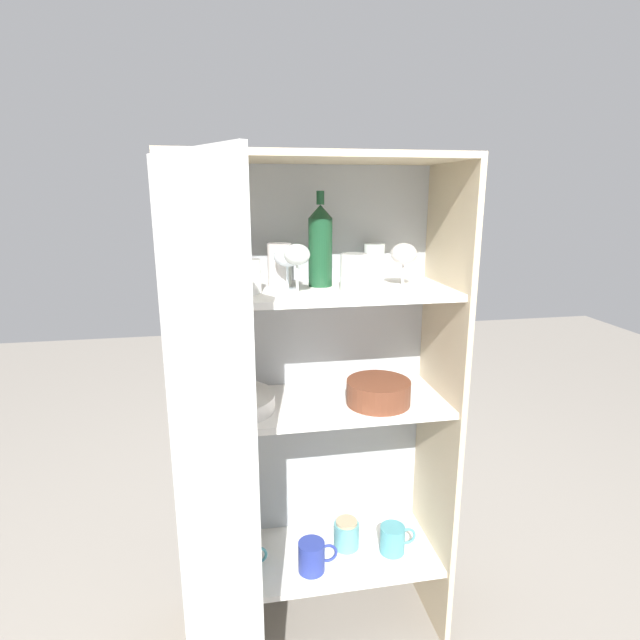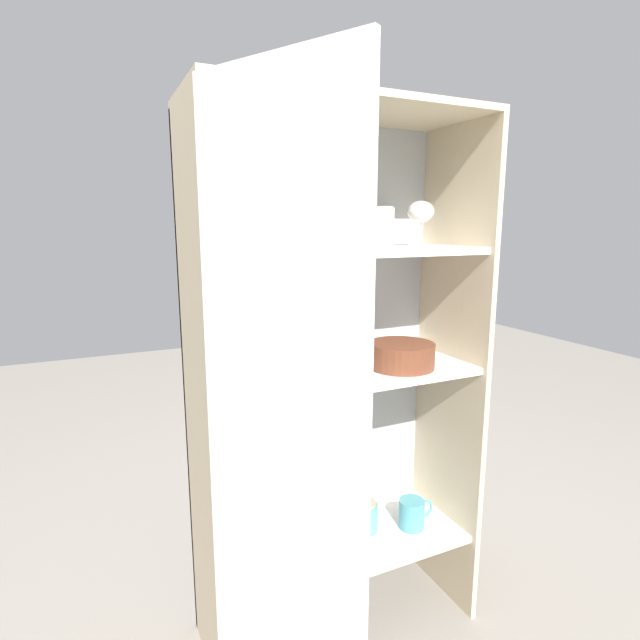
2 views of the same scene
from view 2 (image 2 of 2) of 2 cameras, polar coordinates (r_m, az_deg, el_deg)
name	(u,v)px [view 2 (image 2 of 2)]	position (r m, az deg, el deg)	size (l,w,h in m)	color
cupboard_back_panel	(315,376)	(1.60, -0.59, -6.38)	(0.82, 0.02, 1.53)	#B2B7BC
cupboard_side_left	(200,413)	(1.33, -13.60, -10.29)	(0.02, 0.35, 1.53)	#CCB793
cupboard_side_right	(449,374)	(1.67, 14.53, -5.99)	(0.02, 0.35, 1.53)	#CCB793
cupboard_top_panel	(341,107)	(1.41, 2.39, 23.17)	(0.82, 0.35, 0.02)	#CCB793
shelf_board_lower	(337,544)	(1.69, 2.01, -24.24)	(0.78, 0.32, 0.02)	white
shelf_board_middle	(339,374)	(1.44, 2.16, -6.17)	(0.78, 0.32, 0.02)	white
shelf_board_upper	(340,251)	(1.38, 2.26, 7.85)	(0.78, 0.32, 0.02)	white
cupboard_door	(281,466)	(1.04, -4.49, -16.26)	(0.21, 0.36, 1.53)	silver
tumbler_glass_0	(241,222)	(1.17, -8.99, 10.95)	(0.06, 0.06, 0.13)	white
tumbler_glass_1	(380,228)	(1.38, 6.91, 10.41)	(0.07, 0.07, 0.11)	white
tumbler_glass_2	(382,226)	(1.57, 7.11, 10.63)	(0.07, 0.07, 0.12)	white
tumbler_glass_3	(296,224)	(1.40, -2.74, 10.89)	(0.07, 0.07, 0.13)	silver
tumbler_glass_4	(275,231)	(1.28, -5.12, 10.12)	(0.07, 0.07, 0.09)	white
tumbler_glass_5	(250,223)	(1.36, -8.01, 10.96)	(0.08, 0.08, 0.13)	white
wine_glass_0	(312,213)	(1.33, -0.87, 12.14)	(0.08, 0.08, 0.13)	white
wine_glass_1	(421,214)	(1.50, 11.44, 11.76)	(0.08, 0.08, 0.13)	silver
wine_glass_2	(333,208)	(1.26, 1.55, 12.65)	(0.07, 0.07, 0.14)	white
wine_bottle	(338,203)	(1.43, 2.09, 13.20)	(0.07, 0.07, 0.28)	#194728
plate_stack_white	(255,375)	(1.33, -7.43, -6.30)	(0.25, 0.25, 0.04)	white
mixing_bowl_large	(401,354)	(1.48, 9.28, -3.88)	(0.19, 0.19, 0.07)	brown
coffee_mug_primary	(412,513)	(1.74, 10.50, -20.91)	(0.12, 0.08, 0.09)	teal
coffee_mug_extra_1	(340,542)	(1.59, 2.32, -24.03)	(0.13, 0.08, 0.10)	#283893
coffee_mug_extra_2	(263,557)	(1.55, -6.53, -25.35)	(0.13, 0.09, 0.09)	teal
storage_jar	(364,516)	(1.71, 5.08, -21.40)	(0.09, 0.09, 0.10)	#5BA3A8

